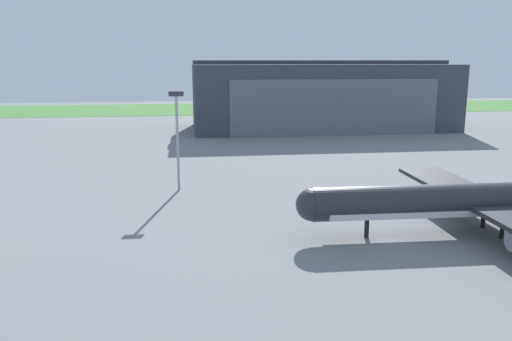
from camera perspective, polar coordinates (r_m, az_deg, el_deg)
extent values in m
plane|color=slate|center=(65.85, 14.15, -7.14)|extent=(440.00, 440.00, 0.00)
cube|color=#467D39|center=(234.99, -1.87, 6.81)|extent=(440.00, 56.00, 0.08)
cube|color=#383D47|center=(165.77, 7.11, 8.01)|extent=(79.16, 32.65, 19.90)
cube|color=slate|center=(150.10, 8.70, 6.79)|extent=(60.16, 0.30, 15.92)
cube|color=#383D47|center=(165.39, 7.21, 11.65)|extent=(79.16, 7.84, 1.20)
cylinder|color=#282B33|center=(69.97, 23.46, -2.94)|extent=(42.60, 5.27, 4.13)
sphere|color=#282B33|center=(62.36, 6.17, -3.74)|extent=(3.97, 3.97, 3.97)
cube|color=silver|center=(70.25, 23.38, -3.84)|extent=(39.20, 5.22, 0.72)
cube|color=#282B33|center=(79.81, 20.15, -1.31)|extent=(7.32, 19.72, 0.56)
cylinder|color=gray|center=(78.43, 20.05, -2.61)|extent=(3.98, 2.38, 2.27)
cylinder|color=black|center=(65.04, 12.00, -6.22)|extent=(0.56, 0.56, 2.28)
cylinder|color=black|center=(73.43, 23.58, -4.88)|extent=(0.56, 0.56, 2.28)
cylinder|color=black|center=(69.89, 25.33, -5.86)|extent=(0.56, 0.56, 2.28)
cylinder|color=#99999E|center=(86.14, -8.56, 2.88)|extent=(0.44, 0.44, 15.48)
cube|color=#333338|center=(85.26, -8.73, 8.29)|extent=(2.40, 0.50, 0.80)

